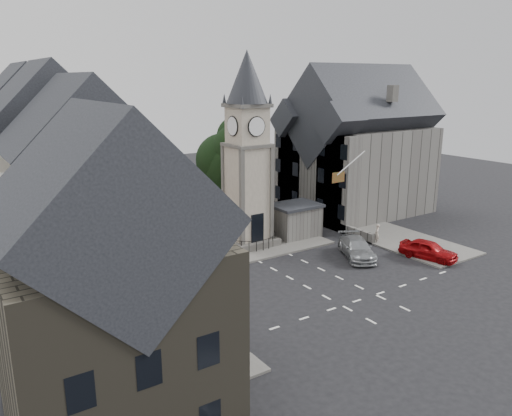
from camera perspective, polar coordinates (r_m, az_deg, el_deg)
ground at (r=37.46m, az=5.71°, el=-7.46°), size 120.00×120.00×0.00m
pavement_west at (r=36.88m, az=-15.96°, el=-8.23°), size 6.00×30.00×0.14m
pavement_east at (r=50.68m, az=10.55°, el=-1.63°), size 6.00×26.00×0.14m
central_island at (r=44.29m, az=0.68°, el=-3.75°), size 10.00×8.00×0.16m
road_markings at (r=33.75m, az=11.70°, el=-10.27°), size 20.00×8.00×0.01m
clock_tower at (r=41.62m, az=-1.00°, el=6.45°), size 4.86×4.86×16.25m
stone_shelter at (r=45.33m, az=4.50°, el=-1.41°), size 4.30×3.30×3.08m
town_tree at (r=47.04m, az=-2.23°, el=5.98°), size 7.20×7.20×10.80m
warning_sign_post at (r=39.23m, az=-2.89°, el=-3.22°), size 0.70×0.19×2.85m
terrace_pink at (r=43.89m, az=-24.35°, el=3.54°), size 8.10×7.60×12.80m
terrace_cream at (r=36.15m, az=-22.18°, el=1.63°), size 8.10×7.60×12.80m
terrace_tudor at (r=28.65m, az=-18.79°, el=-2.08°), size 8.10×7.60×12.00m
building_sw_stone at (r=20.42m, az=-15.94°, el=-11.17°), size 8.60×7.60×10.40m
backdrop_west at (r=56.57m, az=-22.68°, el=3.27°), size 20.00×10.00×8.00m
east_building at (r=53.94m, az=11.41°, el=6.05°), size 14.40×11.40×12.60m
east_boundary_wall at (r=50.18m, az=6.68°, el=-1.19°), size 0.40×16.00×0.90m
flagpole at (r=43.63m, az=10.81°, el=5.08°), size 3.68×0.10×2.74m
car_west_blue at (r=29.39m, az=-8.67°, el=-12.62°), size 4.15×3.37×1.33m
car_west_silver at (r=31.89m, az=-11.02°, el=-10.41°), size 4.34×1.95×1.38m
car_west_grey at (r=38.72m, az=-15.53°, el=-6.14°), size 4.87×2.41×1.33m
car_island_silver at (r=37.98m, az=-4.77°, el=-6.09°), size 2.54×4.09×1.27m
car_island_east at (r=41.13m, az=11.44°, el=-4.51°), size 4.35×5.63×1.52m
car_east_red at (r=42.18m, az=19.10°, el=-4.54°), size 2.86×4.85×1.55m
pedestrian at (r=44.77m, az=13.65°, el=-2.89°), size 0.77×0.73×1.77m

